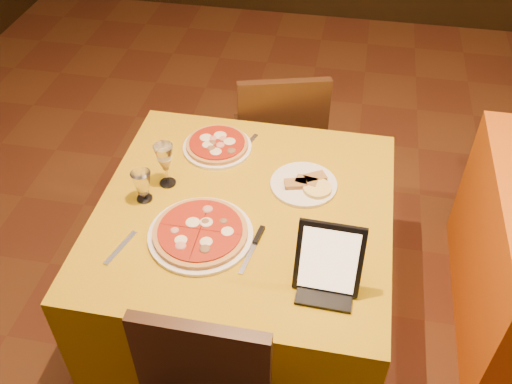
% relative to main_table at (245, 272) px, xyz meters
% --- Properties ---
extents(main_table, '(1.10, 1.10, 0.75)m').
position_rel_main_table_xyz_m(main_table, '(0.00, 0.00, 0.00)').
color(main_table, '#BA900B').
rests_on(main_table, floor).
extents(chair_main_far, '(0.58, 0.58, 0.91)m').
position_rel_main_table_xyz_m(chair_main_far, '(0.00, 0.84, 0.08)').
color(chair_main_far, black).
rests_on(chair_main_far, floor).
extents(pizza_near, '(0.38, 0.38, 0.03)m').
position_rel_main_table_xyz_m(pizza_near, '(-0.12, -0.17, 0.39)').
color(pizza_near, white).
rests_on(pizza_near, main_table).
extents(pizza_far, '(0.29, 0.29, 0.03)m').
position_rel_main_table_xyz_m(pizza_far, '(-0.18, 0.33, 0.39)').
color(pizza_far, white).
rests_on(pizza_far, main_table).
extents(cutlet_dish, '(0.26, 0.26, 0.03)m').
position_rel_main_table_xyz_m(cutlet_dish, '(0.20, 0.17, 0.39)').
color(cutlet_dish, white).
rests_on(cutlet_dish, main_table).
extents(wine_glass, '(0.09, 0.09, 0.19)m').
position_rel_main_table_xyz_m(wine_glass, '(-0.32, 0.08, 0.47)').
color(wine_glass, '#DAC87C').
rests_on(wine_glass, main_table).
extents(water_glass, '(0.06, 0.06, 0.13)m').
position_rel_main_table_xyz_m(water_glass, '(-0.38, -0.02, 0.44)').
color(water_glass, white).
rests_on(water_glass, main_table).
extents(tablet, '(0.22, 0.11, 0.24)m').
position_rel_main_table_xyz_m(tablet, '(0.34, -0.29, 0.49)').
color(tablet, black).
rests_on(tablet, main_table).
extents(knife, '(0.05, 0.20, 0.01)m').
position_rel_main_table_xyz_m(knife, '(0.07, -0.21, 0.38)').
color(knife, silver).
rests_on(knife, main_table).
extents(fork_near, '(0.07, 0.17, 0.01)m').
position_rel_main_table_xyz_m(fork_near, '(-0.38, -0.27, 0.38)').
color(fork_near, silver).
rests_on(fork_near, main_table).
extents(fork_far, '(0.07, 0.17, 0.01)m').
position_rel_main_table_xyz_m(fork_far, '(-0.06, 0.37, 0.38)').
color(fork_far, silver).
rests_on(fork_far, main_table).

